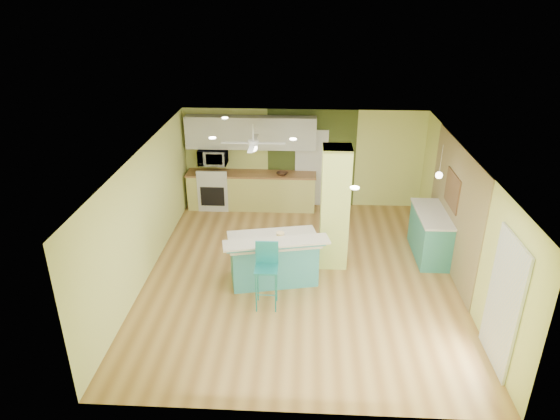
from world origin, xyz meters
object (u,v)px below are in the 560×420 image
object	(u,v)px
bar_stool	(267,265)
fruit_bowl	(282,174)
peninsula	(274,258)
canister	(280,237)
side_counter	(431,234)

from	to	relation	value
bar_stool	fruit_bowl	distance (m)	4.13
peninsula	canister	distance (m)	0.53
peninsula	bar_stool	size ratio (longest dim) A/B	1.64
side_counter	bar_stool	bearing A→B (deg)	-149.28
peninsula	side_counter	xyz separation A→B (m)	(3.22, 1.14, 0.02)
peninsula	side_counter	bearing A→B (deg)	7.33
bar_stool	fruit_bowl	bearing A→B (deg)	88.93
bar_stool	canister	distance (m)	0.78
side_counter	peninsula	bearing A→B (deg)	-160.41
bar_stool	side_counter	bearing A→B (deg)	30.52
side_counter	canister	size ratio (longest dim) A/B	8.97
canister	side_counter	bearing A→B (deg)	21.47
bar_stool	side_counter	distance (m)	3.83
peninsula	side_counter	distance (m)	3.41
canister	peninsula	bearing A→B (deg)	152.73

